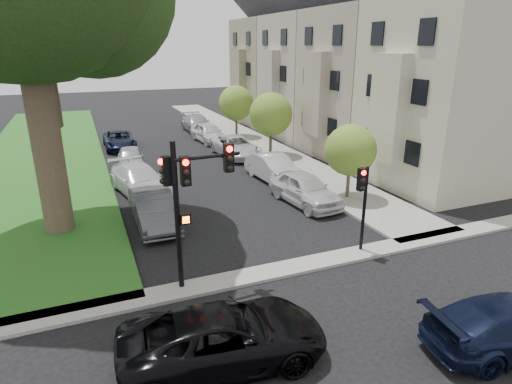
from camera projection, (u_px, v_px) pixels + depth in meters
name	position (u px, v px, depth m)	size (l,w,h in m)	color
ground	(316.00, 299.00, 13.56)	(140.00, 140.00, 0.00)	black
grass_strip	(44.00, 154.00, 31.29)	(8.00, 44.00, 0.12)	#2A5D24
sidewalk_right	(245.00, 137.00, 36.95)	(3.50, 44.00, 0.12)	slate
sidewalk_cross	(288.00, 268.00, 15.29)	(60.00, 1.00, 0.12)	slate
house_a	(450.00, 59.00, 22.77)	(7.70, 7.55, 15.97)	#BDB6A2
house_b	(365.00, 56.00, 29.33)	(7.70, 7.55, 15.97)	#AA9D90
house_c	(311.00, 54.00, 35.89)	(7.70, 7.55, 15.97)	#A39A8D
house_d	(274.00, 52.00, 42.44)	(7.70, 7.55, 15.97)	gray
small_tree_a	(350.00, 150.00, 21.54)	(2.61, 2.61, 3.91)	#3A291E
small_tree_b	(271.00, 114.00, 29.96)	(3.03, 3.03, 4.54)	#3A291E
small_tree_c	(236.00, 103.00, 36.28)	(2.95, 2.95, 4.43)	#3A291E
traffic_signal_main	(188.00, 189.00, 13.17)	(2.43, 0.63, 4.97)	black
traffic_signal_secondary	(363.00, 194.00, 15.82)	(0.46, 0.37, 3.44)	black
car_cross_near	(224.00, 337.00, 10.68)	(2.41, 5.22, 1.45)	black
car_parked_0	(305.00, 189.00, 21.44)	(1.88, 4.68, 1.59)	silver
car_parked_1	(274.00, 168.00, 25.11)	(1.65, 4.72, 1.56)	silver
car_parked_2	(236.00, 146.00, 30.68)	(2.42, 5.24, 1.46)	silver
car_parked_3	(209.00, 133.00, 35.24)	(1.85, 4.60, 1.57)	silver
car_parked_4	(197.00, 123.00, 39.53)	(2.14, 5.26, 1.53)	#999BA0
car_parked_5	(154.00, 209.00, 18.88)	(1.63, 4.69, 1.54)	#3F4247
car_parked_6	(139.00, 180.00, 22.98)	(2.13, 5.25, 1.52)	silver
car_parked_7	(131.00, 158.00, 27.62)	(1.66, 4.14, 1.41)	#999BA0
car_parked_8	(119.00, 140.00, 33.06)	(2.23, 4.83, 1.34)	black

